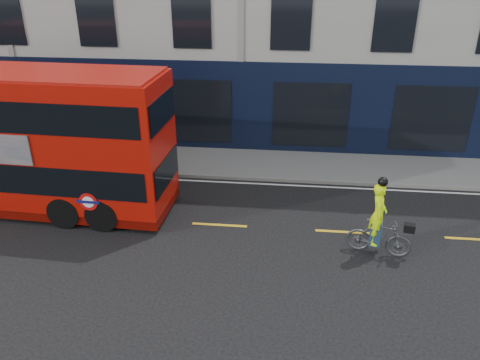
# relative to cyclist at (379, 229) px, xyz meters

# --- Properties ---
(ground) EXTENTS (120.00, 120.00, 0.00)m
(ground) POSITION_rel_cyclist_xyz_m (-4.81, -0.40, -0.83)
(ground) COLOR black
(ground) RESTS_ON ground
(pavement) EXTENTS (60.00, 3.00, 0.12)m
(pavement) POSITION_rel_cyclist_xyz_m (-4.81, 6.10, -0.77)
(pavement) COLOR slate
(pavement) RESTS_ON ground
(kerb) EXTENTS (60.00, 0.12, 0.13)m
(kerb) POSITION_rel_cyclist_xyz_m (-4.81, 4.60, -0.77)
(kerb) COLOR slate
(kerb) RESTS_ON ground
(road_edge_line) EXTENTS (58.00, 0.10, 0.01)m
(road_edge_line) POSITION_rel_cyclist_xyz_m (-4.81, 4.30, -0.83)
(road_edge_line) COLOR silver
(road_edge_line) RESTS_ON ground
(lane_dashes) EXTENTS (58.00, 0.12, 0.01)m
(lane_dashes) POSITION_rel_cyclist_xyz_m (-4.81, 1.10, -0.83)
(lane_dashes) COLOR gold
(lane_dashes) RESTS_ON ground
(cyclist) EXTENTS (1.93, 0.91, 2.47)m
(cyclist) POSITION_rel_cyclist_xyz_m (0.00, 0.00, 0.00)
(cyclist) COLOR #484A4D
(cyclist) RESTS_ON ground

